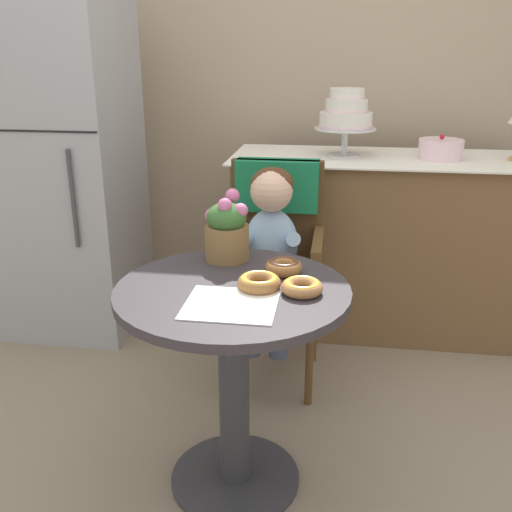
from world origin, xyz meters
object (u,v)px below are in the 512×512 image
wicker_chair (275,236)px  flower_vase (227,230)px  donut_front (259,281)px  donut_side (284,266)px  round_layer_cake (441,149)px  tiered_cake_stand (346,115)px  cafe_table (233,349)px  refrigerator (66,166)px  donut_mid (302,286)px  seated_child (270,239)px

wicker_chair → flower_vase: (-0.10, -0.52, 0.18)m
donut_front → donut_side: donut_side is taller
round_layer_cake → flower_vase: bearing=-129.0°
donut_front → tiered_cake_stand: bearing=79.5°
flower_vase → round_layer_cake: round_layer_cake is taller
round_layer_cake → cafe_table: bearing=-121.3°
refrigerator → cafe_table: bearing=-46.3°
donut_mid → donut_side: donut_side is taller
wicker_chair → flower_vase: size_ratio=4.05×
cafe_table → donut_side: size_ratio=6.05×
flower_vase → round_layer_cake: size_ratio=1.12×
cafe_table → tiered_cake_stand: 1.46m
wicker_chair → refrigerator: size_ratio=0.56×
cafe_table → flower_vase: (-0.06, 0.24, 0.32)m
donut_front → tiered_cake_stand: (0.24, 1.30, 0.36)m
donut_side → flower_vase: bearing=152.6°
cafe_table → flower_vase: flower_vase is taller
donut_side → round_layer_cake: bearing=60.9°
cafe_table → seated_child: bearing=86.2°
wicker_chair → donut_front: 0.77m
round_layer_cake → refrigerator: bearing=-174.3°
donut_side → donut_front: bearing=-114.2°
round_layer_cake → refrigerator: size_ratio=0.12×
refrigerator → round_layer_cake: bearing=5.7°
donut_mid → refrigerator: (-1.26, 1.11, 0.11)m
donut_mid → tiered_cake_stand: (0.11, 1.31, 0.36)m
seated_child → tiered_cake_stand: 0.86m
wicker_chair → seated_child: bearing=-87.9°
donut_front → refrigerator: (-1.13, 1.10, 0.11)m
cafe_table → donut_front: size_ratio=5.47×
cafe_table → donut_mid: 0.32m
donut_mid → donut_side: size_ratio=1.04×
cafe_table → tiered_cake_stand: bearing=76.1°
donut_side → round_layer_cake: round_layer_cake is taller
donut_side → donut_mid: bearing=-65.3°
tiered_cake_stand → donut_mid: bearing=-94.8°
seated_child → donut_front: (0.04, -0.61, 0.06)m
donut_front → round_layer_cake: (0.70, 1.28, 0.20)m
round_layer_cake → refrigerator: (-1.83, -0.18, -0.10)m
seated_child → cafe_table: bearing=-93.8°
donut_mid → tiered_cake_stand: tiered_cake_stand is taller
cafe_table → round_layer_cake: size_ratio=3.43×
seated_child → refrigerator: refrigerator is taller
donut_side → round_layer_cake: (0.64, 1.15, 0.20)m
round_layer_cake → donut_mid: bearing=-113.6°
wicker_chair → donut_side: 0.65m
donut_front → flower_vase: size_ratio=0.56×
wicker_chair → refrigerator: 1.16m
donut_side → tiered_cake_stand: 1.23m
donut_front → donut_side: bearing=65.8°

